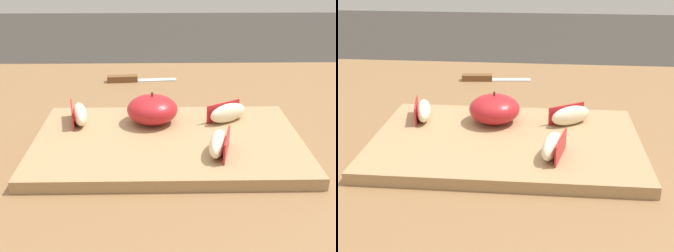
% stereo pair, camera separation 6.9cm
% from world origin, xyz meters
% --- Properties ---
extents(dining_table, '(1.38, 0.89, 0.75)m').
position_xyz_m(dining_table, '(0.00, 0.00, 0.66)').
color(dining_table, brown).
rests_on(dining_table, ground_plane).
extents(cutting_board, '(0.42, 0.27, 0.02)m').
position_xyz_m(cutting_board, '(-0.06, -0.06, 0.76)').
color(cutting_board, '#A37F56').
rests_on(cutting_board, dining_table).
extents(apple_half_skin_up, '(0.09, 0.09, 0.05)m').
position_xyz_m(apple_half_skin_up, '(-0.09, -0.00, 0.80)').
color(apple_half_skin_up, '#B21E23').
rests_on(apple_half_skin_up, cutting_board).
extents(apple_wedge_left, '(0.07, 0.06, 0.03)m').
position_xyz_m(apple_wedge_left, '(0.04, -0.00, 0.79)').
color(apple_wedge_left, beige).
rests_on(apple_wedge_left, cutting_board).
extents(apple_wedge_middle, '(0.04, 0.08, 0.03)m').
position_xyz_m(apple_wedge_middle, '(-0.21, 0.00, 0.79)').
color(apple_wedge_middle, beige).
rests_on(apple_wedge_middle, cutting_board).
extents(apple_wedge_back, '(0.04, 0.08, 0.03)m').
position_xyz_m(apple_wedge_back, '(0.01, -0.12, 0.79)').
color(apple_wedge_back, beige).
rests_on(apple_wedge_back, cutting_board).
extents(paring_knife, '(0.16, 0.03, 0.01)m').
position_xyz_m(paring_knife, '(-0.15, 0.29, 0.76)').
color(paring_knife, silver).
rests_on(paring_knife, dining_table).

